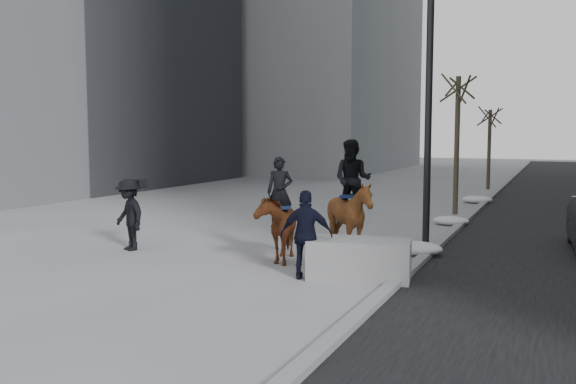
% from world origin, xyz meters
% --- Properties ---
extents(ground, '(120.00, 120.00, 0.00)m').
position_xyz_m(ground, '(0.00, 0.00, 0.00)').
color(ground, gray).
rests_on(ground, ground).
extents(curb, '(0.25, 90.00, 0.12)m').
position_xyz_m(curb, '(3.00, 10.00, 0.06)').
color(curb, gray).
rests_on(curb, ground).
extents(planter, '(2.12, 1.32, 0.79)m').
position_xyz_m(planter, '(2.21, -0.30, 0.39)').
color(planter, gray).
rests_on(planter, ground).
extents(tree_near, '(1.20, 1.20, 5.36)m').
position_xyz_m(tree_near, '(2.40, 10.34, 2.68)').
color(tree_near, '#352B1F').
rests_on(tree_near, ground).
extents(tree_far, '(1.20, 1.20, 4.48)m').
position_xyz_m(tree_far, '(2.40, 20.92, 2.24)').
color(tree_far, '#3B2B23').
rests_on(tree_far, ground).
extents(mounted_left, '(1.36, 1.97, 2.33)m').
position_xyz_m(mounted_left, '(-0.02, 0.66, 0.87)').
color(mounted_left, '#451C0D').
rests_on(mounted_left, ground).
extents(mounted_right, '(1.52, 1.69, 2.72)m').
position_xyz_m(mounted_right, '(1.35, 1.76, 1.09)').
color(mounted_right, '#481C0E').
rests_on(mounted_right, ground).
extents(feeder, '(1.11, 1.01, 1.75)m').
position_xyz_m(feeder, '(1.26, -0.72, 0.88)').
color(feeder, black).
rests_on(feeder, ground).
extents(camera_crew, '(1.30, 1.08, 1.75)m').
position_xyz_m(camera_crew, '(-3.82, 0.24, 0.89)').
color(camera_crew, black).
rests_on(camera_crew, ground).
extents(lamppost, '(0.25, 2.18, 9.09)m').
position_xyz_m(lamppost, '(2.60, 4.40, 4.99)').
color(lamppost, black).
rests_on(lamppost, ground).
extents(snow_piles, '(1.28, 12.40, 0.33)m').
position_xyz_m(snow_piles, '(2.70, 7.85, 0.16)').
color(snow_piles, silver).
rests_on(snow_piles, ground).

